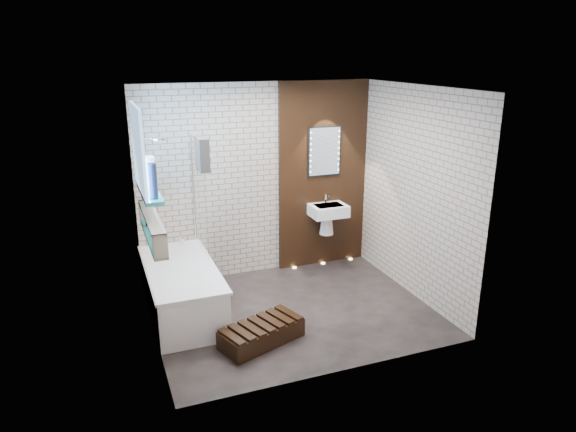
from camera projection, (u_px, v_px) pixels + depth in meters
name	position (u px, v px, depth m)	size (l,w,h in m)	color
ground	(292.00, 311.00, 6.23)	(3.20, 3.20, 0.00)	black
room_shell	(293.00, 207.00, 5.84)	(3.24, 3.20, 2.60)	#AF9A8B
walnut_panel	(323.00, 176.00, 7.29)	(1.30, 0.06, 2.60)	black
clerestory_window	(141.00, 158.00, 5.43)	(0.18, 1.00, 0.94)	#7FADE0
display_niche	(152.00, 227.00, 5.48)	(0.14, 1.30, 0.26)	teal
bathtub	(182.00, 290.00, 6.13)	(0.79, 1.74, 0.70)	white
bath_screen	(200.00, 196.00, 6.34)	(0.01, 0.78, 1.40)	white
towel	(202.00, 154.00, 5.91)	(0.11, 0.29, 0.38)	black
shower_head	(158.00, 139.00, 6.03)	(0.18, 0.18, 0.02)	silver
washbasin	(328.00, 214.00, 7.27)	(0.50, 0.36, 0.58)	white
led_mirror	(324.00, 151.00, 7.15)	(0.50, 0.02, 0.70)	black
walnut_step	(262.00, 334.00, 5.54)	(0.89, 0.40, 0.20)	black
niche_bottles	(151.00, 227.00, 5.59)	(0.06, 0.81, 0.15)	#924116
sill_vases	(149.00, 176.00, 5.55)	(0.20, 0.64, 0.36)	white
floor_uplights	(323.00, 263.00, 7.62)	(0.96, 0.06, 0.01)	#FFD899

